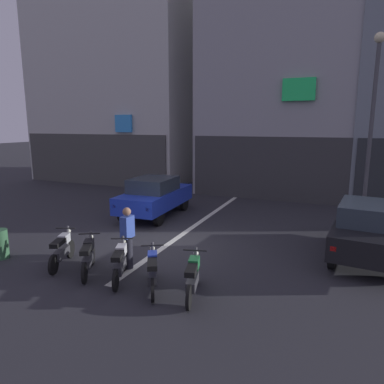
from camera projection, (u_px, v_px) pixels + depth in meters
name	position (u px, v px, depth m)	size (l,w,h in m)	color
ground_plane	(165.00, 246.00, 10.95)	(120.00, 120.00, 0.00)	#2B2B30
lane_centre_line	(223.00, 206.00, 16.38)	(0.20, 18.00, 0.01)	silver
building_corner_left	(124.00, 41.00, 24.10)	(10.85, 8.12, 19.11)	silver
building_mid_block	(289.00, 70.00, 20.28)	(8.62, 8.88, 13.95)	#9E9EA3
car_blue_crossing_near	(155.00, 195.00, 14.45)	(1.92, 4.17, 1.64)	black
car_black_parked_kerbside	(369.00, 228.00, 9.83)	(2.17, 4.26, 1.64)	black
street_lamp	(372.00, 114.00, 11.99)	(0.36, 0.36, 6.82)	#47474C
motorcycle_silver_row_leftmost	(62.00, 249.00, 9.39)	(0.72, 1.58, 0.98)	black
motorcycle_black_row_left_mid	(88.00, 256.00, 8.91)	(0.88, 1.49, 0.98)	black
motorcycle_white_row_centre	(120.00, 262.00, 8.51)	(0.77, 1.56, 0.98)	black
motorcycle_blue_row_right_mid	(153.00, 270.00, 8.03)	(0.87, 1.50, 0.98)	black
motorcycle_green_row_rightmost	(193.00, 277.00, 7.70)	(0.60, 1.63, 0.98)	black
person_by_motorcycles	(128.00, 238.00, 9.13)	(0.24, 0.37, 1.67)	#23232D
trash_bin	(0.00, 244.00, 9.90)	(0.44, 0.44, 0.85)	#2D5938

